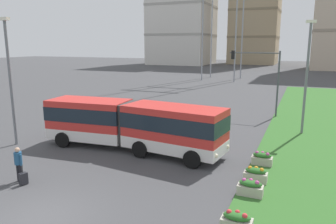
% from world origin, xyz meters
% --- Properties ---
extents(ground_plane, '(260.00, 260.00, 0.00)m').
position_xyz_m(ground_plane, '(0.00, 0.00, 0.00)').
color(ground_plane, '#424244').
extents(articulated_bus, '(12.01, 3.26, 3.00)m').
position_xyz_m(articulated_bus, '(-0.77, 8.67, 1.65)').
color(articulated_bus, red).
rests_on(articulated_bus, ground).
extents(pedestrian_crossing, '(0.57, 0.36, 1.74)m').
position_xyz_m(pedestrian_crossing, '(-3.45, 2.22, 1.00)').
color(pedestrian_crossing, black).
rests_on(pedestrian_crossing, ground).
extents(rolling_suitcase, '(0.31, 0.40, 0.97)m').
position_xyz_m(rolling_suitcase, '(-3.00, 2.02, 0.31)').
color(rolling_suitcase, '#232328').
rests_on(rolling_suitcase, ground).
extents(flower_planter_0, '(1.10, 0.56, 0.74)m').
position_xyz_m(flower_planter_0, '(7.13, 2.00, 0.43)').
color(flower_planter_0, '#B7AD9E').
rests_on(flower_planter_0, grass_median).
extents(flower_planter_1, '(1.10, 0.56, 0.74)m').
position_xyz_m(flower_planter_1, '(7.13, 4.99, 0.43)').
color(flower_planter_1, '#B7AD9E').
rests_on(flower_planter_1, grass_median).
extents(flower_planter_2, '(1.10, 0.56, 0.74)m').
position_xyz_m(flower_planter_2, '(7.13, 6.57, 0.43)').
color(flower_planter_2, '#B7AD9E').
rests_on(flower_planter_2, grass_median).
extents(flower_planter_3, '(1.10, 0.56, 0.74)m').
position_xyz_m(flower_planter_3, '(7.13, 8.98, 0.43)').
color(flower_planter_3, '#B7AD9E').
rests_on(flower_planter_3, grass_median).
extents(traffic_light_far_right, '(4.53, 0.28, 5.99)m').
position_xyz_m(traffic_light_far_right, '(5.22, 22.00, 4.17)').
color(traffic_light_far_right, '#474C51').
rests_on(traffic_light_far_right, ground).
extents(streetlight_left, '(0.70, 0.28, 8.21)m').
position_xyz_m(streetlight_left, '(-8.50, 6.60, 4.54)').
color(streetlight_left, slate).
rests_on(streetlight_left, ground).
extents(streetlight_median, '(0.70, 0.28, 8.23)m').
position_xyz_m(streetlight_median, '(9.03, 16.81, 4.55)').
color(streetlight_median, slate).
rests_on(streetlight_median, ground).
extents(apartment_tower_west, '(18.97, 19.04, 36.80)m').
position_xyz_m(apartment_tower_west, '(-30.00, 95.26, 18.42)').
color(apartment_tower_west, silver).
rests_on(apartment_tower_west, ground).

